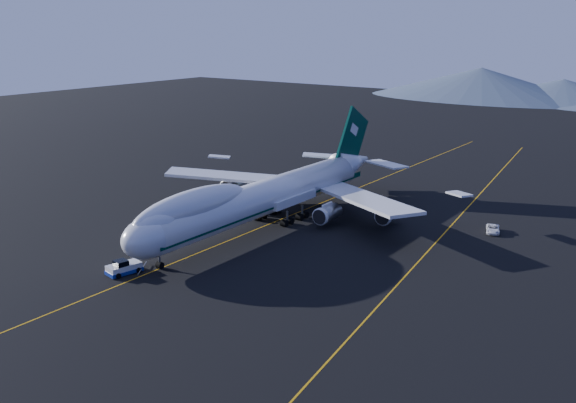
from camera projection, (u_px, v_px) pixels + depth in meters
The scene contains 6 objects.
ground at pixel (264, 226), 120.35m from camera, with size 500.00×500.00×0.00m, color black.
taxiway_line_main at pixel (264, 226), 120.35m from camera, with size 0.25×220.00×0.01m, color #CC8F0C.
taxiway_line_side at pixel (436, 242), 111.37m from camera, with size 0.25×200.00×0.01m, color #CC8F0C.
boeing_747 at pixel (264, 196), 118.82m from camera, with size 59.62×72.43×19.37m.
pushback_tug at pixel (124, 269), 97.55m from camera, with size 3.84×5.68×2.28m.
service_van at pixel (493, 229), 116.52m from camera, with size 2.27×4.93×1.37m, color white.
Camera 1 is at (70.39, -90.67, 36.73)m, focal length 40.00 mm.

